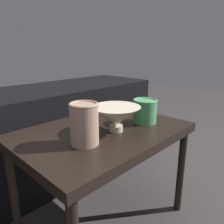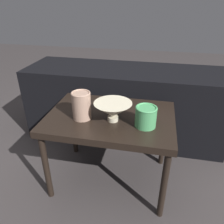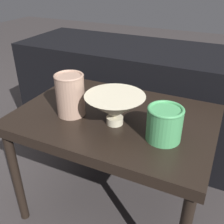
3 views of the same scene
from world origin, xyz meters
name	(u,v)px [view 1 (image 1 of 3)]	position (x,y,z in m)	size (l,w,h in m)	color
ground_plane	(104,220)	(0.00, 0.00, 0.00)	(8.00, 8.00, 0.00)	#383333
table	(103,140)	(0.00, 0.00, 0.44)	(0.75, 0.52, 0.50)	black
couch_backdrop	(42,135)	(0.00, 0.57, 0.30)	(1.61, 0.50, 0.60)	black
bowl	(116,116)	(0.03, -0.06, 0.56)	(0.21, 0.21, 0.11)	beige
vase_textured_left	(84,123)	(-0.15, -0.06, 0.58)	(0.11, 0.11, 0.16)	tan
vase_colorful_right	(145,110)	(0.21, -0.08, 0.56)	(0.12, 0.12, 0.11)	#47995B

